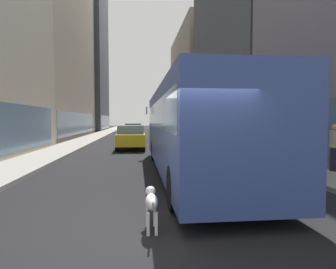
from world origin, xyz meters
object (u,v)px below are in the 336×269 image
object	(u,v)px
transit_bus	(191,126)
car_grey_wagon	(161,127)
car_red_coupe	(133,131)
pedestrian_with_handbag	(335,147)
car_yellow_taxi	(131,137)
car_white_van	(177,133)
dalmatian_dog	(151,202)

from	to	relation	value
transit_bus	car_grey_wagon	bearing A→B (deg)	87.25
car_red_coupe	pedestrian_with_handbag	xyz separation A→B (m)	(7.50, -20.71, 0.19)
car_yellow_taxi	car_red_coupe	bearing A→B (deg)	90.00
transit_bus	car_red_coupe	bearing A→B (deg)	96.88
car_grey_wagon	car_white_van	bearing A→B (deg)	-90.00
transit_bus	car_red_coupe	world-z (taller)	transit_bus
car_white_van	transit_bus	bearing A→B (deg)	-96.19
car_yellow_taxi	dalmatian_dog	world-z (taller)	car_yellow_taxi
car_white_van	car_grey_wagon	bearing A→B (deg)	90.00
car_grey_wagon	dalmatian_dog	bearing A→B (deg)	-94.90
car_grey_wagon	car_white_van	world-z (taller)	same
car_white_van	dalmatian_dog	xyz separation A→B (m)	(-3.30, -19.94, -0.31)
car_yellow_taxi	dalmatian_dog	size ratio (longest dim) A/B	4.37
car_red_coupe	car_white_van	bearing A→B (deg)	-52.04
transit_bus	pedestrian_with_handbag	xyz separation A→B (m)	(5.10, -0.83, -0.76)
transit_bus	car_white_van	size ratio (longest dim) A/B	2.86
car_yellow_taxi	car_red_coupe	distance (m)	10.76
car_red_coupe	car_grey_wagon	bearing A→B (deg)	73.46
car_grey_wagon	car_red_coupe	size ratio (longest dim) A/B	1.07
car_red_coupe	pedestrian_with_handbag	size ratio (longest dim) A/B	2.42
car_yellow_taxi	transit_bus	bearing A→B (deg)	-75.25
transit_bus	car_grey_wagon	size ratio (longest dim) A/B	2.63
car_grey_wagon	car_white_van	distance (m)	18.59
pedestrian_with_handbag	transit_bus	bearing A→B (deg)	170.76
pedestrian_with_handbag	car_grey_wagon	bearing A→B (deg)	95.84
car_red_coupe	dalmatian_dog	distance (m)	25.08
car_white_van	dalmatian_dog	world-z (taller)	car_white_van
car_grey_wagon	transit_bus	bearing A→B (deg)	-92.75
car_white_van	dalmatian_dog	size ratio (longest dim) A/B	4.19
transit_bus	car_yellow_taxi	bearing A→B (deg)	104.75
transit_bus	car_white_van	bearing A→B (deg)	83.81
transit_bus	car_grey_wagon	world-z (taller)	transit_bus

